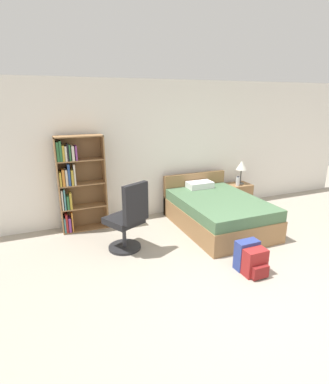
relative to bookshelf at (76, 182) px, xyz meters
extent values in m
plane|color=#A39989|center=(1.82, -2.99, -0.88)|extent=(14.00, 14.00, 0.00)
cube|color=white|center=(1.82, 0.24, 0.42)|extent=(9.00, 0.06, 2.60)
cube|color=olive|center=(-0.29, -0.01, -0.04)|extent=(0.02, 0.28, 1.67)
cube|color=olive|center=(0.49, -0.01, -0.04)|extent=(0.02, 0.28, 1.67)
cube|color=brown|center=(0.10, 0.12, -0.04)|extent=(0.80, 0.01, 1.67)
cube|color=olive|center=(0.10, -0.01, -0.87)|extent=(0.76, 0.26, 0.02)
cube|color=teal|center=(-0.25, -0.05, -0.72)|extent=(0.02, 0.18, 0.27)
cube|color=maroon|center=(-0.22, -0.04, -0.69)|extent=(0.03, 0.20, 0.33)
cube|color=#7A387F|center=(-0.17, -0.04, -0.73)|extent=(0.04, 0.20, 0.26)
cube|color=orange|center=(-0.13, -0.04, -0.68)|extent=(0.02, 0.20, 0.36)
cube|color=olive|center=(0.10, -0.01, -0.45)|extent=(0.76, 0.26, 0.02)
cube|color=beige|center=(-0.25, -0.06, -0.27)|extent=(0.02, 0.16, 0.34)
cube|color=teal|center=(-0.21, -0.04, -0.26)|extent=(0.03, 0.20, 0.36)
cube|color=#2D6638|center=(-0.17, -0.06, -0.32)|extent=(0.04, 0.16, 0.24)
cube|color=gold|center=(-0.12, -0.05, -0.29)|extent=(0.04, 0.18, 0.29)
cube|color=olive|center=(0.10, -0.01, -0.03)|extent=(0.76, 0.26, 0.02)
cube|color=gold|center=(-0.25, -0.04, 0.10)|extent=(0.03, 0.19, 0.24)
cube|color=orange|center=(-0.20, -0.03, 0.12)|extent=(0.04, 0.21, 0.28)
cube|color=beige|center=(-0.15, -0.04, 0.12)|extent=(0.03, 0.20, 0.28)
cube|color=navy|center=(-0.11, -0.05, 0.16)|extent=(0.04, 0.17, 0.37)
cube|color=gold|center=(-0.06, -0.04, 0.11)|extent=(0.04, 0.19, 0.26)
cube|color=beige|center=(-0.02, -0.03, 0.16)|extent=(0.03, 0.22, 0.35)
cube|color=olive|center=(0.10, -0.01, 0.39)|extent=(0.76, 0.26, 0.02)
cube|color=#2D6638|center=(-0.25, -0.05, 0.56)|extent=(0.04, 0.18, 0.32)
cube|color=#2D6638|center=(-0.20, -0.06, 0.56)|extent=(0.04, 0.16, 0.33)
cube|color=gold|center=(-0.16, -0.04, 0.53)|extent=(0.03, 0.19, 0.26)
cube|color=beige|center=(-0.12, -0.05, 0.52)|extent=(0.03, 0.18, 0.25)
cube|color=black|center=(-0.09, -0.05, 0.54)|extent=(0.02, 0.17, 0.28)
cube|color=#2D6638|center=(-0.06, -0.04, 0.53)|extent=(0.03, 0.20, 0.26)
cube|color=beige|center=(-0.01, -0.03, 0.52)|extent=(0.04, 0.21, 0.24)
cube|color=#7A387F|center=(0.04, -0.06, 0.52)|extent=(0.03, 0.16, 0.25)
cube|color=olive|center=(0.10, -0.01, 0.79)|extent=(0.80, 0.28, 0.02)
cube|color=olive|center=(2.35, -0.88, -0.69)|extent=(1.35, 1.94, 0.37)
cube|color=#4C704C|center=(2.35, -0.88, -0.41)|extent=(1.32, 1.90, 0.19)
cube|color=olive|center=(2.35, 0.05, -0.47)|extent=(1.35, 0.08, 0.81)
cube|color=white|center=(2.35, -0.16, -0.25)|extent=(0.50, 0.30, 0.12)
cylinder|color=#232326|center=(0.56, -1.01, -0.86)|extent=(0.51, 0.51, 0.04)
cylinder|color=#333338|center=(0.56, -1.01, -0.64)|extent=(0.06, 0.06, 0.39)
cube|color=black|center=(0.56, -1.01, -0.40)|extent=(0.64, 0.64, 0.10)
cube|color=black|center=(0.68, -1.26, -0.06)|extent=(0.43, 0.27, 0.58)
cube|color=olive|center=(3.34, -0.07, -0.63)|extent=(0.52, 0.39, 0.50)
sphere|color=tan|center=(3.34, -0.28, -0.52)|extent=(0.02, 0.02, 0.02)
cylinder|color=#333333|center=(3.39, -0.07, -0.36)|extent=(0.15, 0.15, 0.02)
cylinder|color=#333333|center=(3.39, -0.07, -0.21)|extent=(0.02, 0.02, 0.29)
cone|color=silver|center=(3.39, -0.07, 0.04)|extent=(0.22, 0.22, 0.19)
cylinder|color=silver|center=(3.25, -0.17, -0.28)|extent=(0.08, 0.08, 0.19)
cylinder|color=#2D2D33|center=(3.25, -0.17, -0.18)|extent=(0.05, 0.05, 0.02)
cube|color=navy|center=(1.96, -2.22, -0.67)|extent=(0.32, 0.16, 0.42)
cube|color=navy|center=(1.96, -2.33, -0.76)|extent=(0.24, 0.06, 0.19)
cube|color=maroon|center=(1.96, -2.38, -0.69)|extent=(0.31, 0.19, 0.37)
cube|color=maroon|center=(1.96, -2.51, -0.77)|extent=(0.23, 0.07, 0.17)
camera|label=1|loc=(-0.49, -5.17, 1.37)|focal=28.00mm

